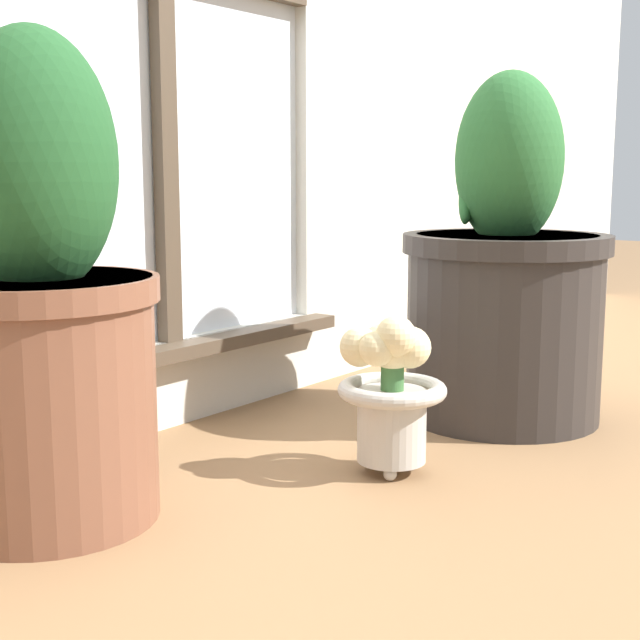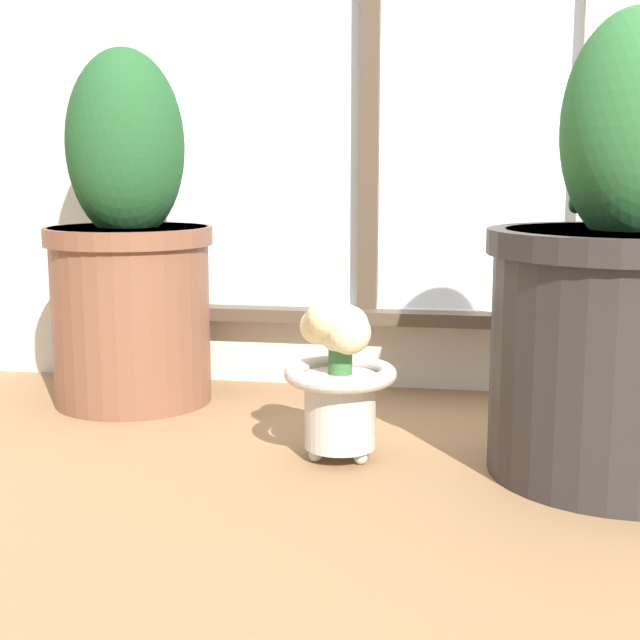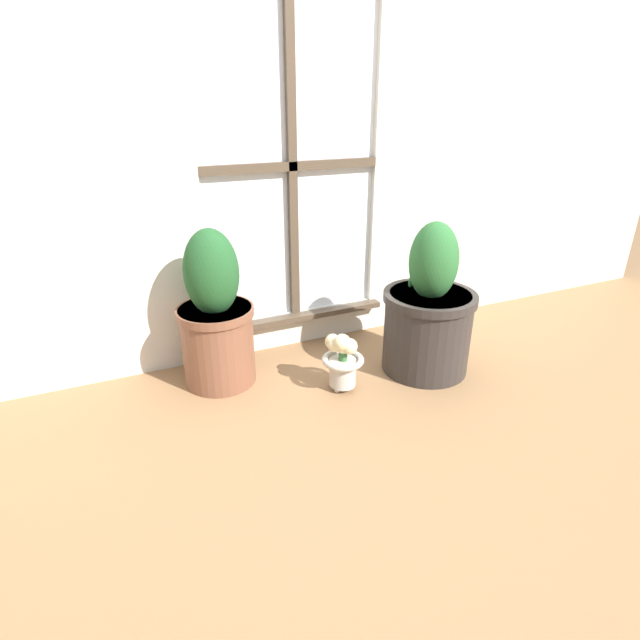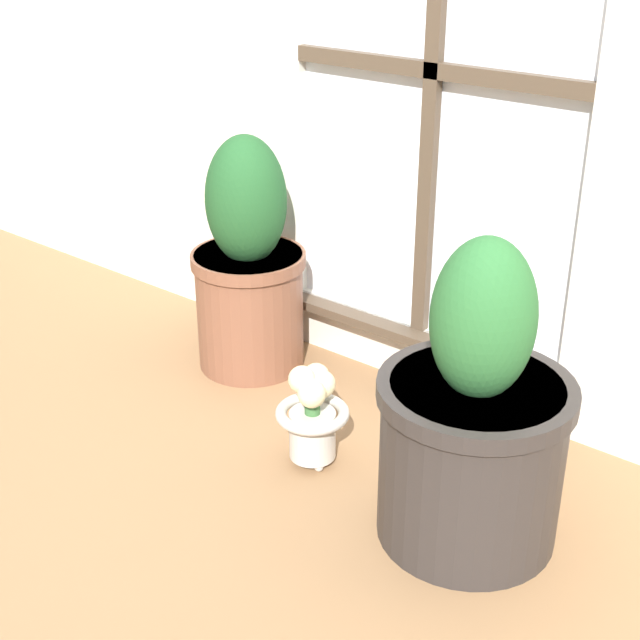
% 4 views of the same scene
% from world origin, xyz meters
% --- Properties ---
extents(ground_plane, '(10.00, 10.00, 0.00)m').
position_xyz_m(ground_plane, '(0.00, 0.00, 0.00)').
color(ground_plane, olive).
extents(potted_plant_left, '(0.29, 0.29, 0.62)m').
position_xyz_m(potted_plant_left, '(-0.40, 0.38, 0.27)').
color(potted_plant_left, brown).
rests_on(potted_plant_left, ground_plane).
extents(potted_plant_right, '(0.37, 0.37, 0.62)m').
position_xyz_m(potted_plant_right, '(0.40, 0.13, 0.24)').
color(potted_plant_right, '#2D2826').
rests_on(potted_plant_right, ground_plane).
extents(flower_vase, '(0.16, 0.16, 0.24)m').
position_xyz_m(flower_vase, '(0.01, 0.13, 0.13)').
color(flower_vase, '#BCB7AD').
rests_on(flower_vase, ground_plane).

